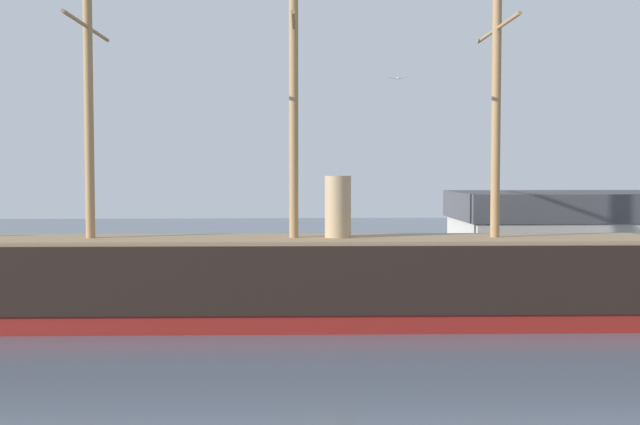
# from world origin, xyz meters

# --- Properties ---
(tall_ship) EXTENTS (73.50, 15.44, 35.36)m
(tall_ship) POSITION_xyz_m (-4.12, 54.64, 3.85)
(tall_ship) COLOR maroon
(tall_ship) RESTS_ON ground
(seagull_in_flight) EXTENTS (1.13, 0.41, 0.13)m
(seagull_in_flight) POSITION_xyz_m (1.68, 34.40, 18.43)
(seagull_in_flight) COLOR silver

